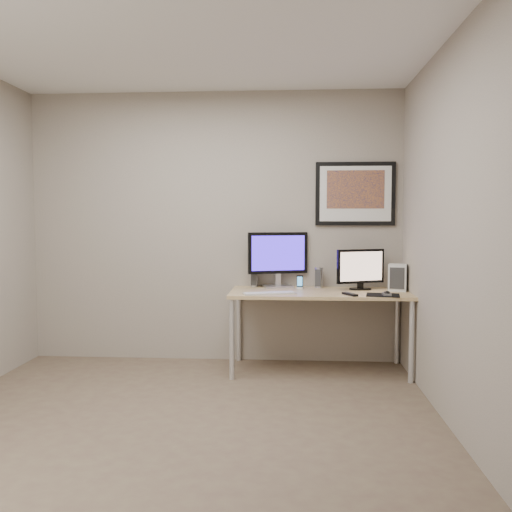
% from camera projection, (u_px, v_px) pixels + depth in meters
% --- Properties ---
extents(floor, '(3.60, 3.60, 0.00)m').
position_uv_depth(floor, '(180.00, 424.00, 3.66)').
color(floor, brown).
rests_on(floor, ground).
extents(room, '(3.60, 3.60, 3.60)m').
position_uv_depth(room, '(190.00, 184.00, 3.99)').
color(room, white).
rests_on(room, ground).
extents(desk, '(1.60, 0.70, 0.73)m').
position_uv_depth(desk, '(319.00, 299.00, 4.89)').
color(desk, olive).
rests_on(desk, floor).
extents(framed_art, '(0.75, 0.04, 0.60)m').
position_uv_depth(framed_art, '(355.00, 194.00, 5.13)').
color(framed_art, black).
rests_on(framed_art, room).
extents(monitor_large, '(0.56, 0.26, 0.53)m').
position_uv_depth(monitor_large, '(278.00, 257.00, 5.13)').
color(monitor_large, '#BBBBC0').
rests_on(monitor_large, desk).
extents(monitor_tv, '(0.45, 0.21, 0.38)m').
position_uv_depth(monitor_tv, '(361.00, 268.00, 4.97)').
color(monitor_tv, black).
rests_on(monitor_tv, desk).
extents(speaker_left, '(0.08, 0.08, 0.19)m').
position_uv_depth(speaker_left, '(254.00, 277.00, 5.21)').
color(speaker_left, '#BBBBC0').
rests_on(speaker_left, desk).
extents(speaker_right, '(0.09, 0.09, 0.19)m').
position_uv_depth(speaker_right, '(319.00, 278.00, 5.14)').
color(speaker_right, '#BBBBC0').
rests_on(speaker_right, desk).
extents(phone_dock, '(0.06, 0.06, 0.13)m').
position_uv_depth(phone_dock, '(300.00, 282.00, 5.07)').
color(phone_dock, black).
rests_on(phone_dock, desk).
extents(keyboard, '(0.48, 0.26, 0.02)m').
position_uv_depth(keyboard, '(269.00, 293.00, 4.71)').
color(keyboard, silver).
rests_on(keyboard, desk).
extents(mousepad, '(0.31, 0.29, 0.00)m').
position_uv_depth(mousepad, '(383.00, 295.00, 4.63)').
color(mousepad, black).
rests_on(mousepad, desk).
extents(mouse, '(0.06, 0.11, 0.04)m').
position_uv_depth(mouse, '(387.00, 293.00, 4.61)').
color(mouse, black).
rests_on(mouse, mousepad).
extents(remote, '(0.13, 0.18, 0.02)m').
position_uv_depth(remote, '(350.00, 294.00, 4.63)').
color(remote, black).
rests_on(remote, desk).
extents(fan_unit, '(0.19, 0.16, 0.25)m').
position_uv_depth(fan_unit, '(398.00, 278.00, 4.90)').
color(fan_unit, silver).
rests_on(fan_unit, desk).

